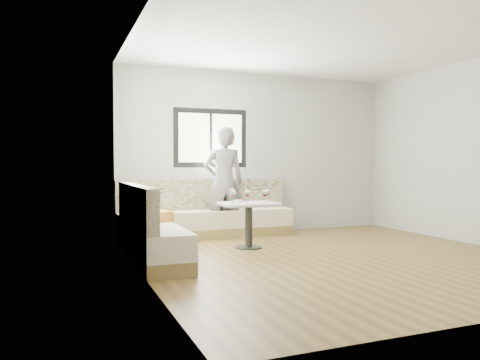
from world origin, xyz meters
The scene contains 11 objects.
room centered at (-0.08, 0.08, 1.41)m, with size 5.01×5.01×2.81m.
banquette centered at (-1.59, 1.63, 0.33)m, with size 2.90×2.80×0.95m.
table centered at (-0.78, 1.09, 0.49)m, with size 0.85×0.69×0.65m.
person centered at (-0.78, 2.16, 0.91)m, with size 0.66×0.44×1.82m, color #65605D.
olive_ramekin centered at (-0.94, 1.11, 0.68)m, with size 0.11×0.11×0.05m.
wine_glass_a centered at (-1.07, 0.97, 0.79)m, with size 0.09×0.09×0.20m.
wine_glass_b centered at (-0.88, 0.91, 0.79)m, with size 0.09×0.09×0.20m.
wine_glass_c centered at (-0.60, 0.93, 0.79)m, with size 0.09×0.09×0.20m.
wine_glass_d centered at (-0.76, 1.24, 0.79)m, with size 0.09×0.09×0.20m.
wine_glass_e centered at (-0.47, 1.14, 0.79)m, with size 0.09×0.09×0.20m.
wine_glass_f centered at (-0.96, 1.27, 0.79)m, with size 0.09×0.09×0.20m.
Camera 1 is at (-3.36, -5.09, 1.21)m, focal length 35.00 mm.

